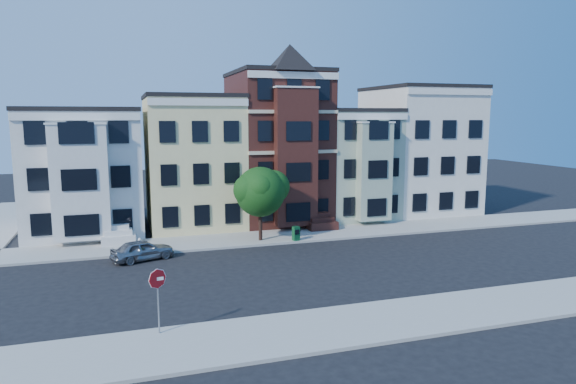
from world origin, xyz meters
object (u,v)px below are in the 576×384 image
object	(u,v)px
newspaper_box	(296,233)
fire_hydrant	(140,245)
stop_sign	(158,297)
street_tree	(260,195)
parked_car	(142,250)

from	to	relation	value
newspaper_box	fire_hydrant	size ratio (longest dim) A/B	1.60
fire_hydrant	stop_sign	size ratio (longest dim) A/B	0.20
street_tree	fire_hydrant	bearing A→B (deg)	-179.35
newspaper_box	stop_sign	distance (m)	16.37
street_tree	stop_sign	bearing A→B (deg)	-119.56
parked_car	fire_hydrant	distance (m)	2.07
newspaper_box	stop_sign	size ratio (longest dim) A/B	0.33
street_tree	newspaper_box	size ratio (longest dim) A/B	6.48
street_tree	fire_hydrant	world-z (taller)	street_tree
parked_car	newspaper_box	world-z (taller)	parked_car
parked_car	stop_sign	size ratio (longest dim) A/B	1.25
fire_hydrant	stop_sign	world-z (taller)	stop_sign
stop_sign	street_tree	bearing A→B (deg)	51.57
parked_car	fire_hydrant	size ratio (longest dim) A/B	6.12
stop_sign	newspaper_box	bearing A→B (deg)	43.03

